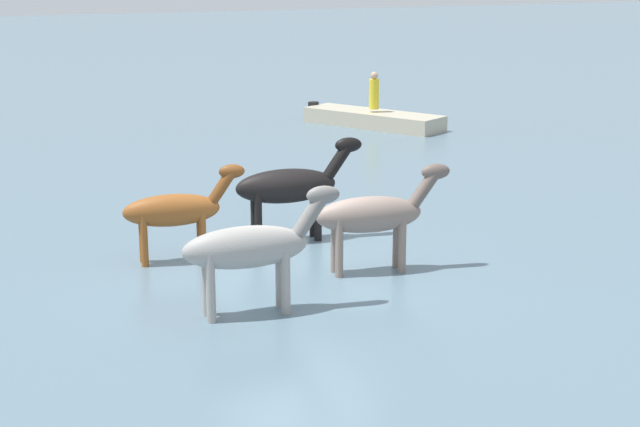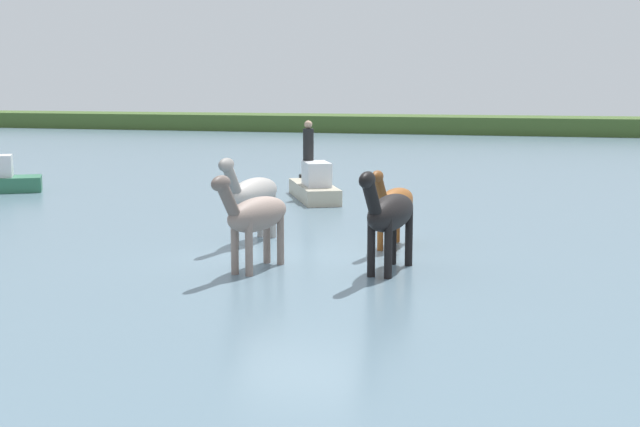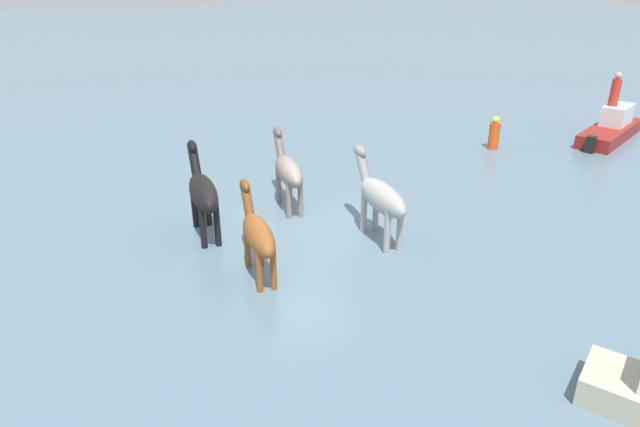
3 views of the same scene
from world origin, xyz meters
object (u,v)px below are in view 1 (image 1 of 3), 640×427
person_spotter_bow (374,92)px  horse_rear_stallion (176,210)px  horse_lead (291,186)px  horse_dark_mare (251,247)px  boat_dinghy_port (373,121)px  horse_chestnut_trailing (374,215)px

person_spotter_bow → horse_rear_stallion: bearing=138.8°
horse_lead → horse_rear_stallion: (-0.39, 2.37, -0.13)m
horse_dark_mare → horse_rear_stallion: (3.06, 0.26, -0.11)m
person_spotter_bow → horse_dark_mare: bearing=146.1°
horse_lead → boat_dinghy_port: (11.04, -7.56, -0.90)m
horse_chestnut_trailing → person_spotter_bow: 15.03m
horse_rear_stallion → person_spotter_bow: 15.03m
horse_chestnut_trailing → boat_dinghy_port: horse_chestnut_trailing is taller
boat_dinghy_port → person_spotter_bow: 0.98m
horse_chestnut_trailing → horse_rear_stallion: size_ratio=1.08×
horse_lead → person_spotter_bow: bearing=62.7°
horse_chestnut_trailing → horse_dark_mare: horse_dark_mare is taller
horse_lead → boat_dinghy_port: 13.41m
horse_dark_mare → person_spotter_bow: horse_dark_mare is taller
horse_dark_mare → horse_rear_stallion: 3.07m
horse_rear_stallion → person_spotter_bow: bearing=57.0°
horse_chestnut_trailing → horse_dark_mare: (-1.07, 2.64, 0.04)m
horse_rear_stallion → person_spotter_bow: (11.30, -9.90, 0.20)m
horse_dark_mare → horse_lead: bearing=64.8°
horse_dark_mare → boat_dinghy_port: 17.44m
person_spotter_bow → horse_lead: bearing=145.4°
horse_chestnut_trailing → horse_lead: (2.38, 0.53, 0.05)m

